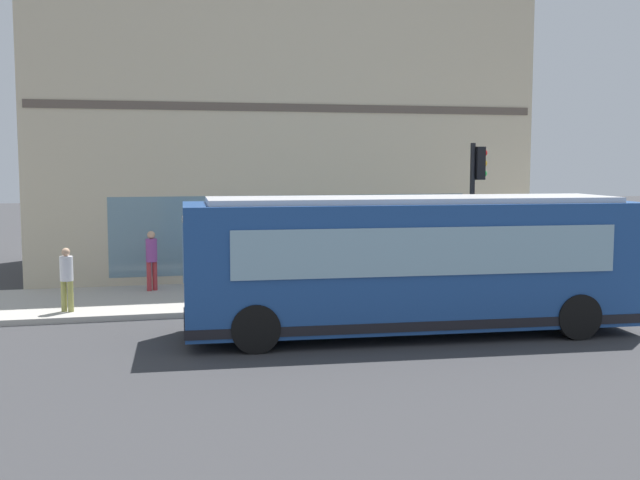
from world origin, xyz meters
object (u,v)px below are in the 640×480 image
(city_bus_nearside, at_px, (411,265))
(pedestrian_near_hydrant, at_px, (67,275))
(newspaper_vending_box, at_px, (310,285))
(traffic_light_near_corner, at_px, (476,190))
(fire_hydrant, at_px, (436,276))
(pedestrian_walking_along_curb, at_px, (152,256))
(pedestrian_by_light_pole, at_px, (257,255))

(city_bus_nearside, bearing_deg, pedestrian_near_hydrant, 64.33)
(newspaper_vending_box, bearing_deg, pedestrian_near_hydrant, 88.99)
(traffic_light_near_corner, bearing_deg, fire_hydrant, 23.19)
(pedestrian_walking_along_curb, bearing_deg, newspaper_vending_box, -125.40)
(pedestrian_by_light_pole, xyz_separation_m, newspaper_vending_box, (-3.19, -0.91, -0.46))
(traffic_light_near_corner, xyz_separation_m, newspaper_vending_box, (-0.02, 4.69, -2.47))
(city_bus_nearside, xyz_separation_m, traffic_light_near_corner, (3.57, -3.18, 1.52))
(pedestrian_by_light_pole, height_order, newspaper_vending_box, pedestrian_by_light_pole)
(pedestrian_walking_along_curb, relative_size, pedestrian_near_hydrant, 1.09)
(pedestrian_walking_along_curb, bearing_deg, traffic_light_near_corner, -108.04)
(city_bus_nearside, xyz_separation_m, pedestrian_walking_along_curb, (6.41, 5.52, -0.41))
(city_bus_nearside, distance_m, fire_hydrant, 5.67)
(pedestrian_walking_along_curb, xyz_separation_m, newspaper_vending_box, (-2.85, -4.01, -0.54))
(traffic_light_near_corner, bearing_deg, city_bus_nearside, 138.38)
(fire_hydrant, distance_m, newspaper_vending_box, 4.33)
(pedestrian_near_hydrant, distance_m, newspaper_vending_box, 6.13)
(pedestrian_near_hydrant, xyz_separation_m, newspaper_vending_box, (-0.11, -6.11, -0.45))
(pedestrian_near_hydrant, relative_size, pedestrian_by_light_pole, 0.99)
(traffic_light_near_corner, relative_size, newspaper_vending_box, 4.66)
(city_bus_nearside, height_order, pedestrian_near_hydrant, city_bus_nearside)
(city_bus_nearside, bearing_deg, pedestrian_by_light_pole, 19.73)
(fire_hydrant, height_order, pedestrian_walking_along_curb, pedestrian_walking_along_curb)
(city_bus_nearside, height_order, traffic_light_near_corner, traffic_light_near_corner)
(traffic_light_near_corner, relative_size, fire_hydrant, 5.67)
(pedestrian_walking_along_curb, height_order, newspaper_vending_box, pedestrian_walking_along_curb)
(pedestrian_walking_along_curb, distance_m, newspaper_vending_box, 4.95)
(pedestrian_by_light_pole, bearing_deg, fire_hydrant, -109.85)
(newspaper_vending_box, bearing_deg, city_bus_nearside, -156.96)
(pedestrian_walking_along_curb, distance_m, pedestrian_near_hydrant, 3.46)
(city_bus_nearside, distance_m, pedestrian_walking_along_curb, 8.47)
(pedestrian_by_light_pole, distance_m, newspaper_vending_box, 3.34)
(fire_hydrant, height_order, newspaper_vending_box, newspaper_vending_box)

